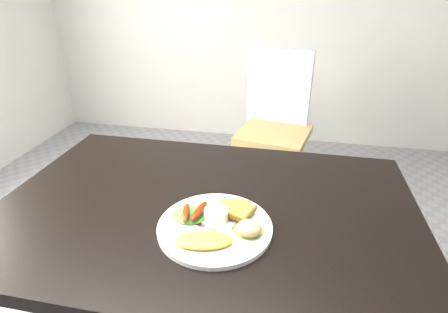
{
  "coord_description": "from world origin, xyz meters",
  "views": [
    {
      "loc": [
        0.22,
        -0.81,
        1.33
      ],
      "look_at": [
        0.05,
        0.01,
        0.9
      ],
      "focal_mm": 28.0,
      "sensor_mm": 36.0,
      "label": 1
    }
  ],
  "objects": [
    {
      "name": "fork",
      "position": [
        0.01,
        -0.11,
        0.76
      ],
      "size": [
        0.17,
        0.09,
        0.0
      ],
      "primitive_type": "cube",
      "rotation": [
        0.0,
        0.0,
        -0.43
      ],
      "color": "#ADAFB7",
      "rests_on": "plate"
    },
    {
      "name": "dining_chair",
      "position": [
        0.12,
        1.25,
        0.45
      ],
      "size": [
        0.5,
        0.5,
        0.05
      ],
      "primitive_type": "cube",
      "rotation": [
        0.0,
        0.0,
        -0.2
      ],
      "color": "tan",
      "rests_on": "ground"
    },
    {
      "name": "lettuce_left",
      "position": [
        -0.03,
        -0.08,
        0.77
      ],
      "size": [
        0.12,
        0.11,
        0.01
      ],
      "primitive_type": "ellipsoid",
      "rotation": [
        0.0,
        0.0,
        -0.3
      ],
      "color": "#2E821E",
      "rests_on": "plate"
    },
    {
      "name": "dining_table",
      "position": [
        0.0,
        0.0,
        0.73
      ],
      "size": [
        1.2,
        0.8,
        0.04
      ],
      "primitive_type": "cube",
      "color": "black",
      "rests_on": "ground"
    },
    {
      "name": "sausage_a",
      "position": [
        -0.03,
        -0.1,
        0.78
      ],
      "size": [
        0.04,
        0.09,
        0.02
      ],
      "primitive_type": "ellipsoid",
      "rotation": [
        0.0,
        0.0,
        0.22
      ],
      "color": "#5E2B0C",
      "rests_on": "lettuce_left"
    },
    {
      "name": "lettuce_right",
      "position": [
        0.14,
        -0.11,
        0.77
      ],
      "size": [
        0.1,
        0.09,
        0.01
      ],
      "primitive_type": "ellipsoid",
      "rotation": [
        0.0,
        0.0,
        0.29
      ],
      "color": "#62A41E",
      "rests_on": "plate"
    },
    {
      "name": "potato_salad",
      "position": [
        0.14,
        -0.13,
        0.79
      ],
      "size": [
        0.07,
        0.07,
        0.03
      ],
      "primitive_type": "ellipsoid",
      "rotation": [
        0.0,
        0.0,
        -0.18
      ],
      "color": "#CEBD89",
      "rests_on": "lettuce_right"
    },
    {
      "name": "person",
      "position": [
        0.27,
        0.47,
        0.78
      ],
      "size": [
        0.6,
        0.44,
        1.57
      ],
      "primitive_type": "imported",
      "rotation": [
        0.0,
        0.0,
        3.02
      ],
      "color": "#2D4C88",
      "rests_on": "ground"
    },
    {
      "name": "ramekin",
      "position": [
        0.05,
        -0.09,
        0.78
      ],
      "size": [
        0.07,
        0.07,
        0.04
      ],
      "primitive_type": "cylinder",
      "rotation": [
        0.0,
        0.0,
        0.07
      ],
      "color": "white",
      "rests_on": "plate"
    },
    {
      "name": "omelette",
      "position": [
        0.04,
        -0.18,
        0.77
      ],
      "size": [
        0.15,
        0.09,
        0.02
      ],
      "primitive_type": "ellipsoid",
      "rotation": [
        0.0,
        0.0,
        0.21
      ],
      "color": "gold",
      "rests_on": "plate"
    },
    {
      "name": "sausage_b",
      "position": [
        0.0,
        -0.08,
        0.78
      ],
      "size": [
        0.04,
        0.1,
        0.02
      ],
      "primitive_type": "ellipsoid",
      "rotation": [
        0.0,
        0.0,
        -0.18
      ],
      "color": "#69330C",
      "rests_on": "lettuce_left"
    },
    {
      "name": "toast_a",
      "position": [
        0.09,
        -0.04,
        0.77
      ],
      "size": [
        0.08,
        0.08,
        0.01
      ],
      "primitive_type": "cube",
      "rotation": [
        0.0,
        0.0,
        0.05
      ],
      "color": "brown",
      "rests_on": "plate"
    },
    {
      "name": "toast_b",
      "position": [
        0.1,
        -0.06,
        0.78
      ],
      "size": [
        0.09,
        0.09,
        0.01
      ],
      "primitive_type": "cube",
      "rotation": [
        0.0,
        0.0,
        -0.34
      ],
      "color": "olive",
      "rests_on": "toast_a"
    },
    {
      "name": "plate",
      "position": [
        0.05,
        -0.11,
        0.76
      ],
      "size": [
        0.3,
        0.3,
        0.01
      ],
      "primitive_type": "cylinder",
      "color": "white",
      "rests_on": "dining_table"
    }
  ]
}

